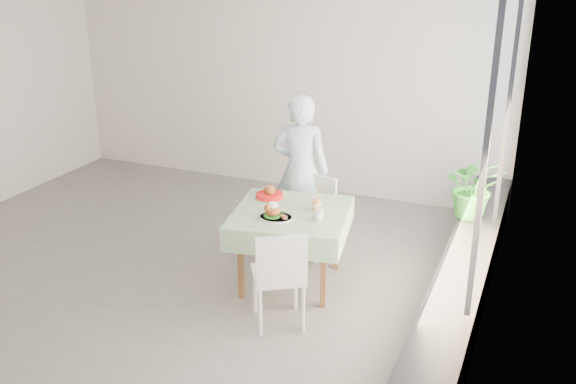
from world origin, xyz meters
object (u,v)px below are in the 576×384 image
at_px(chair_near, 279,294).
at_px(main_dish, 274,213).
at_px(cafe_table, 291,239).
at_px(potted_plant, 474,187).
at_px(juice_cup_orange, 317,204).
at_px(diner, 301,171).
at_px(chair_far, 312,230).

distance_m(chair_near, main_dish, 0.76).
height_order(cafe_table, main_dish, main_dish).
bearing_deg(chair_near, potted_plant, 53.74).
distance_m(main_dish, juice_cup_orange, 0.43).
height_order(chair_near, juice_cup_orange, juice_cup_orange).
bearing_deg(juice_cup_orange, main_dish, -131.72).
bearing_deg(main_dish, cafe_table, 69.54).
xyz_separation_m(chair_near, juice_cup_orange, (0.03, 0.81, 0.53)).
distance_m(main_dish, potted_plant, 2.05).
bearing_deg(potted_plant, juice_cup_orange, -142.50).
relative_size(chair_near, main_dish, 2.95).
bearing_deg(potted_plant, main_dish, -140.24).
distance_m(cafe_table, chair_near, 0.75).
bearing_deg(chair_near, cafe_table, 104.19).
height_order(diner, main_dish, diner).
xyz_separation_m(cafe_table, potted_plant, (1.50, 1.10, 0.36)).
height_order(diner, juice_cup_orange, diner).
xyz_separation_m(juice_cup_orange, potted_plant, (1.29, 0.99, 0.02)).
height_order(chair_far, diner, diner).
relative_size(chair_far, juice_cup_orange, 3.12).
height_order(chair_near, potted_plant, potted_plant).
bearing_deg(diner, cafe_table, 97.19).
relative_size(cafe_table, chair_far, 1.48).
relative_size(diner, main_dish, 5.48).
distance_m(diner, main_dish, 1.10).
bearing_deg(cafe_table, chair_near, -75.81).
relative_size(cafe_table, chair_near, 1.35).
bearing_deg(potted_plant, chair_far, -165.09).
height_order(chair_near, main_dish, main_dish).
relative_size(main_dish, juice_cup_orange, 1.16).
distance_m(cafe_table, main_dish, 0.40).
bearing_deg(chair_far, potted_plant, 14.91).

